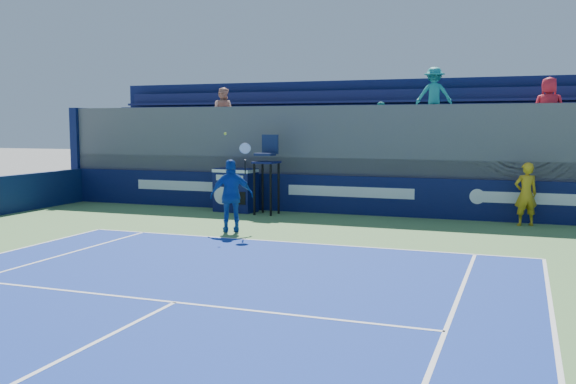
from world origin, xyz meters
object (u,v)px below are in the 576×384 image
(ball_person, at_px, (526,194))
(match_clock, at_px, (236,189))
(tennis_player, at_px, (232,196))
(umpire_chair, at_px, (267,166))

(ball_person, height_order, match_clock, ball_person)
(ball_person, xyz_separation_m, tennis_player, (-7.13, -3.75, 0.07))
(tennis_player, bearing_deg, match_clock, 113.51)
(match_clock, xyz_separation_m, umpire_chair, (1.17, -0.21, 0.79))
(umpire_chair, distance_m, tennis_player, 3.50)
(ball_person, bearing_deg, umpire_chair, -18.83)
(umpire_chair, relative_size, tennis_player, 0.96)
(ball_person, height_order, umpire_chair, umpire_chair)
(tennis_player, bearing_deg, ball_person, 27.74)
(match_clock, xyz_separation_m, tennis_player, (1.58, -3.64, 0.22))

